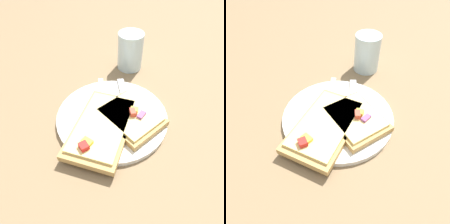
{
  "view_description": "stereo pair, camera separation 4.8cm",
  "coord_description": "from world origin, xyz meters",
  "views": [
    {
      "loc": [
        -0.31,
        0.13,
        0.37
      ],
      "look_at": [
        0.0,
        0.0,
        0.02
      ],
      "focal_mm": 35.0,
      "sensor_mm": 36.0,
      "label": 1
    },
    {
      "loc": [
        -0.32,
        0.09,
        0.37
      ],
      "look_at": [
        0.0,
        0.0,
        0.02
      ],
      "focal_mm": 35.0,
      "sensor_mm": 36.0,
      "label": 2
    }
  ],
  "objects": [
    {
      "name": "fork",
      "position": [
        0.02,
        0.02,
        0.01
      ],
      "size": [
        0.21,
        0.09,
        0.01
      ],
      "rotation": [
        0.0,
        0.0,
        9.07
      ],
      "color": "silver",
      "rests_on": "plate"
    },
    {
      "name": "pizza_slice_corner",
      "position": [
        -0.03,
        -0.03,
        0.02
      ],
      "size": [
        0.16,
        0.14,
        0.03
      ],
      "rotation": [
        0.0,
        0.0,
        3.45
      ],
      "color": "tan",
      "rests_on": "plate"
    },
    {
      "name": "crumb_scatter",
      "position": [
        -0.02,
        0.02,
        0.02
      ],
      "size": [
        0.06,
        0.05,
        0.01
      ],
      "color": "tan",
      "rests_on": "plate"
    },
    {
      "name": "knife",
      "position": [
        0.03,
        -0.05,
        0.01
      ],
      "size": [
        0.19,
        0.07,
        0.01
      ],
      "rotation": [
        0.0,
        0.0,
        9.15
      ],
      "color": "silver",
      "rests_on": "plate"
    },
    {
      "name": "pizza_slice_main",
      "position": [
        -0.03,
        0.04,
        0.02
      ],
      "size": [
        0.22,
        0.21,
        0.03
      ],
      "rotation": [
        0.0,
        0.0,
        2.43
      ],
      "color": "tan",
      "rests_on": "plate"
    },
    {
      "name": "ground_plane",
      "position": [
        0.0,
        0.0,
        0.0
      ],
      "size": [
        4.0,
        4.0,
        0.0
      ],
      "primitive_type": "plane",
      "color": "#7F6647"
    },
    {
      "name": "plate",
      "position": [
        0.0,
        0.0,
        0.01
      ],
      "size": [
        0.25,
        0.25,
        0.01
      ],
      "color": "silver",
      "rests_on": "ground"
    },
    {
      "name": "drinking_glass",
      "position": [
        0.17,
        -0.13,
        0.05
      ],
      "size": [
        0.07,
        0.07,
        0.1
      ],
      "color": "silver",
      "rests_on": "ground"
    }
  ]
}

